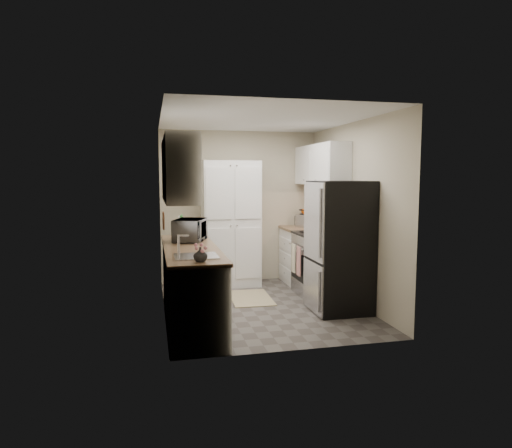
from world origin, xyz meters
name	(u,v)px	position (x,y,z in m)	size (l,w,h in m)	color
ground	(262,306)	(0.00, 0.00, 0.00)	(3.20, 3.20, 0.00)	#56514C
room_shell	(261,186)	(-0.02, -0.01, 1.63)	(2.64, 3.24, 2.52)	#BCB498
pantry_cabinet	(231,224)	(-0.20, 1.32, 1.00)	(0.90, 0.55, 2.00)	white
base_cabinet_left	(191,286)	(-0.99, -0.43, 0.44)	(0.60, 2.30, 0.88)	white
countertop_left	(190,248)	(-0.99, -0.43, 0.90)	(0.63, 2.33, 0.04)	#846647
base_cabinet_right	(303,257)	(0.99, 1.19, 0.44)	(0.60, 0.80, 0.88)	white
countertop_right	(304,229)	(0.99, 1.19, 0.90)	(0.63, 0.83, 0.04)	#846647
electric_range	(320,263)	(0.97, 0.39, 0.48)	(0.71, 0.78, 1.13)	#B7B7BC
refrigerator	(340,247)	(0.94, -0.41, 0.85)	(0.70, 0.72, 1.70)	#B7B7BC
microwave	(190,230)	(-0.95, 0.04, 1.06)	(0.52, 0.35, 0.29)	silver
wine_bottle	(186,228)	(-0.98, 0.38, 1.05)	(0.07, 0.07, 0.26)	black
flower_vase	(200,255)	(-0.97, -1.43, 0.99)	(0.14, 0.14, 0.15)	silver
cutting_board	(183,225)	(-1.00, 0.67, 1.07)	(0.02, 0.24, 0.29)	#308034
toaster_oven	(309,221)	(1.09, 1.21, 1.03)	(0.29, 0.37, 0.21)	silver
fruit_basket	(308,211)	(1.08, 1.23, 1.19)	(0.30, 0.30, 0.13)	#F35602
kitchen_mat	(251,298)	(-0.07, 0.43, 0.01)	(0.57, 0.92, 0.01)	tan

